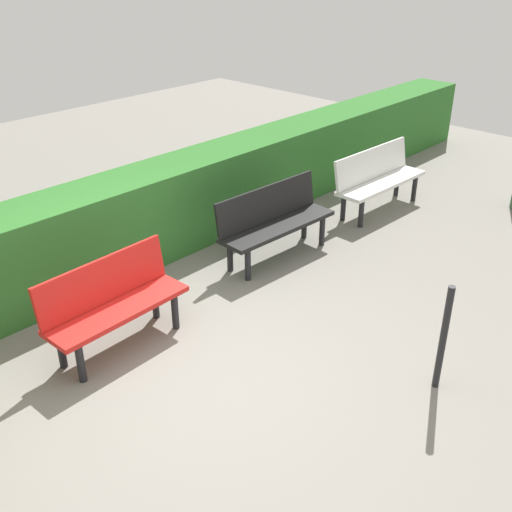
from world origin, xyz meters
TOP-DOWN VIEW (x-y plane):
  - ground_plane at (0.00, 0.00)m, footprint 18.27×18.27m
  - bench_white at (-4.34, -0.92)m, footprint 1.61×0.51m
  - bench_black at (-2.27, -1.02)m, footprint 1.60×0.53m
  - bench_red at (0.12, -0.89)m, footprint 1.41×0.50m
  - hedge_row at (-1.00, -2.13)m, footprint 14.27×0.72m
  - railing_post_mid at (-1.40, 1.64)m, footprint 0.06×0.06m

SIDE VIEW (x-z plane):
  - ground_plane at x=0.00m, z-range 0.00..0.00m
  - bench_red at x=0.12m, z-range 0.05..0.91m
  - bench_black at x=-2.27m, z-range 0.05..0.91m
  - bench_white at x=-4.34m, z-range 0.05..0.91m
  - railing_post_mid at x=-1.40m, z-range 0.00..1.00m
  - hedge_row at x=-1.00m, z-range 0.00..1.06m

